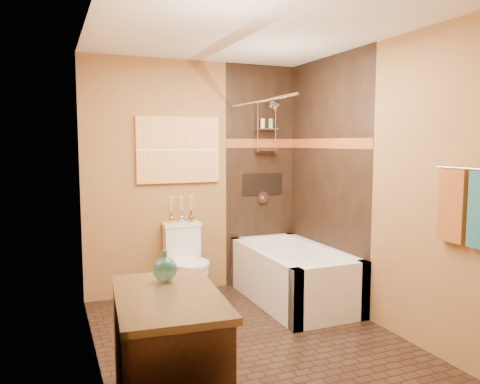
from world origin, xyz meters
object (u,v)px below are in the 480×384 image
toilet (187,262)px  sunset_painting (178,150)px  bathtub (292,280)px  vanity (168,365)px

toilet → sunset_painting: bearing=91.1°
bathtub → toilet: toilet is taller
bathtub → toilet: size_ratio=1.92×
bathtub → vanity: bearing=-135.2°
bathtub → toilet: 1.11m
toilet → bathtub: bearing=-23.9°
vanity → bathtub: bearing=49.7°
bathtub → vanity: (-1.72, -1.71, 0.19)m
sunset_painting → vanity: size_ratio=0.94×
toilet → vanity: bearing=-107.4°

